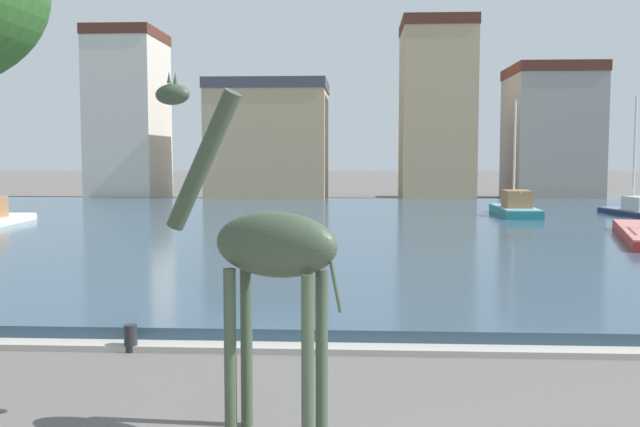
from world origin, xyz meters
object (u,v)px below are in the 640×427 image
object	(u,v)px
sailboat_navy	(633,213)
mooring_bollard	(131,338)
sailboat_teal	(513,211)
giraffe_statue	(265,251)

from	to	relation	value
sailboat_navy	mooring_bollard	distance (m)	32.94
sailboat_teal	mooring_bollard	world-z (taller)	sailboat_teal
giraffe_statue	sailboat_teal	bearing A→B (deg)	72.71
mooring_bollard	sailboat_navy	bearing A→B (deg)	54.96
sailboat_navy	mooring_bollard	bearing A→B (deg)	-125.04
giraffe_statue	mooring_bollard	xyz separation A→B (m)	(-3.00, 3.83, -2.15)
sailboat_navy	mooring_bollard	size ratio (longest dim) A/B	13.42
sailboat_teal	giraffe_statue	bearing A→B (deg)	-107.29
sailboat_teal	mooring_bollard	size ratio (longest dim) A/B	12.97
sailboat_navy	mooring_bollard	world-z (taller)	sailboat_navy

